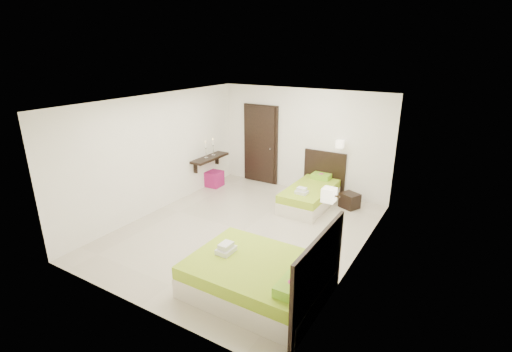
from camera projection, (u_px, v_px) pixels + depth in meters
The scene contains 7 objects.
floor at pixel (244, 230), 7.54m from camera, with size 5.50×5.50×0.00m, color #BDB29D.
bed_single at pixel (311, 194), 8.70m from camera, with size 1.07×1.79×1.47m.
bed_double at pixel (261, 277), 5.50m from camera, with size 2.00×1.70×1.65m.
nightstand at pixel (350, 201), 8.56m from camera, with size 0.39×0.35×0.35m, color black.
ottoman at pixel (214, 179), 9.90m from camera, with size 0.41×0.41×0.41m, color #8F1353.
door at pixel (261, 145), 9.96m from camera, with size 1.02×0.15×2.14m.
console_shelf at pixel (210, 158), 9.58m from camera, with size 0.35×1.20×0.78m.
Camera 1 is at (3.69, -5.67, 3.51)m, focal length 26.00 mm.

